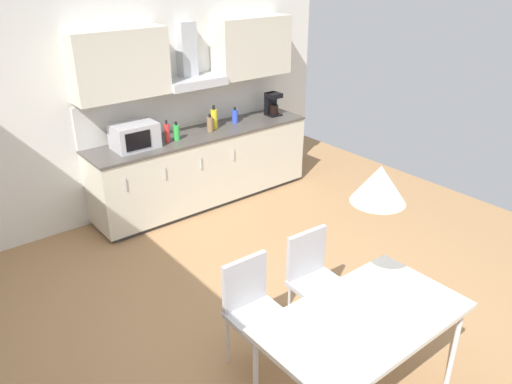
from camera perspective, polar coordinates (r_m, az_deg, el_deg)
ground_plane at (r=4.37m, az=1.64°, el=-15.42°), size 7.36×8.14×0.02m
wall_back at (r=5.87m, az=-16.13°, el=10.56°), size 5.89×0.10×2.88m
kitchen_counter at (r=6.26m, az=-6.06°, el=2.86°), size 2.84×0.66×0.92m
backsplash_tile at (r=6.28m, az=-7.88°, el=9.54°), size 2.82×0.02×0.48m
upper_wall_cabinets at (r=6.00m, az=-7.45°, el=15.16°), size 2.82×0.40×0.72m
microwave at (r=5.67m, az=-13.72°, el=6.25°), size 0.48×0.35×0.28m
coffee_maker at (r=6.72m, az=1.87°, el=10.03°), size 0.18×0.19×0.30m
bottle_red at (r=5.79m, az=-10.12°, el=6.68°), size 0.06×0.06×0.26m
bottle_yellow at (r=6.18m, az=-4.82°, el=8.34°), size 0.08×0.08×0.29m
bottle_green at (r=5.85m, az=-9.08°, el=6.76°), size 0.07×0.07×0.22m
bottle_brown at (r=6.09m, az=-5.28°, el=7.74°), size 0.08×0.08×0.22m
bottle_blue at (r=6.41m, az=-2.42°, el=8.66°), size 0.08×0.08×0.20m
dining_table at (r=3.40m, az=12.17°, el=-14.36°), size 1.39×0.77×0.75m
chair_far_left at (r=3.75m, az=-0.39°, el=-12.64°), size 0.41×0.41×0.87m
chair_far_right at (r=4.09m, az=6.60°, el=-9.19°), size 0.42×0.42×0.87m
pendant_lamp at (r=2.89m, az=13.94°, el=0.89°), size 0.32×0.32×0.22m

